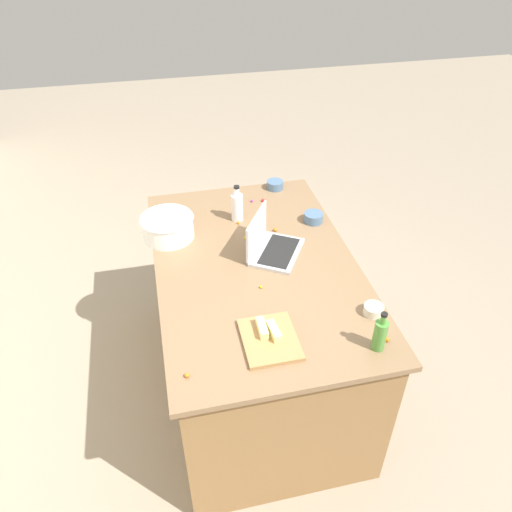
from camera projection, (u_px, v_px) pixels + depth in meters
name	position (u px, v px, depth m)	size (l,w,h in m)	color
ground_plane	(256.00, 377.00, 3.06)	(12.00, 12.00, 0.00)	gray
island_counter	(256.00, 326.00, 2.79)	(1.61, 1.02, 0.90)	olive
laptop	(270.00, 245.00, 2.57)	(0.38, 0.36, 0.22)	#B7B7BC
mixing_bowl_large	(168.00, 226.00, 2.67)	(0.29, 0.29, 0.13)	white
bottle_vinegar	(237.00, 206.00, 2.79)	(0.07, 0.07, 0.22)	white
bottle_olive	(380.00, 334.00, 2.02)	(0.06, 0.06, 0.20)	#4C8C38
cutting_board	(270.00, 339.00, 2.09)	(0.28, 0.23, 0.02)	#AD7F4C
butter_stick_left	(274.00, 331.00, 2.09)	(0.11, 0.04, 0.04)	#F4E58C
butter_stick_right	(262.00, 328.00, 2.11)	(0.11, 0.04, 0.04)	#F4E58C
ramekin_small	(373.00, 310.00, 2.21)	(0.09, 0.09, 0.04)	beige
ramekin_medium	(313.00, 217.00, 2.81)	(0.11, 0.11, 0.05)	slate
ramekin_wide	(275.00, 185.00, 3.12)	(0.10, 0.10, 0.05)	slate
candy_0	(238.00, 223.00, 2.81)	(0.02, 0.02, 0.02)	orange
candy_1	(263.00, 200.00, 3.00)	(0.02, 0.02, 0.02)	red
candy_2	(275.00, 230.00, 2.74)	(0.02, 0.02, 0.02)	orange
candy_3	(246.00, 238.00, 2.68)	(0.02, 0.02, 0.02)	yellow
candy_4	(261.00, 287.00, 2.36)	(0.01, 0.01, 0.01)	yellow
candy_5	(252.00, 201.00, 3.00)	(0.02, 0.02, 0.02)	#CC3399
candy_6	(187.00, 375.00, 1.94)	(0.02, 0.02, 0.02)	orange
candy_7	(387.00, 339.00, 2.09)	(0.02, 0.02, 0.02)	orange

